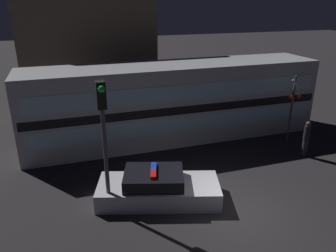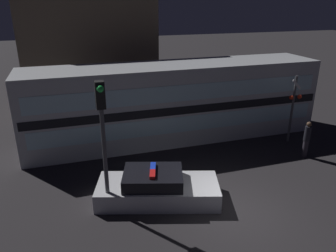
{
  "view_description": "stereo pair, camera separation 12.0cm",
  "coord_description": "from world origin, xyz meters",
  "px_view_note": "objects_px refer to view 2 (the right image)",
  "views": [
    {
      "loc": [
        -5.39,
        -8.57,
        7.15
      ],
      "look_at": [
        -1.08,
        4.49,
        1.82
      ],
      "focal_mm": 35.0,
      "sensor_mm": 36.0,
      "label": 1
    },
    {
      "loc": [
        -5.27,
        -8.61,
        7.15
      ],
      "look_at": [
        -1.08,
        4.49,
        1.82
      ],
      "focal_mm": 35.0,
      "sensor_mm": 36.0,
      "label": 2
    }
  ],
  "objects_px": {
    "crossing_signal_near": "(293,105)",
    "traffic_light_corner": "(103,127)",
    "train": "(175,102)",
    "police_car": "(157,188)",
    "pedestrian": "(307,139)"
  },
  "relations": [
    {
      "from": "crossing_signal_near",
      "to": "traffic_light_corner",
      "type": "relative_size",
      "value": 0.75
    },
    {
      "from": "pedestrian",
      "to": "police_car",
      "type": "bearing_deg",
      "value": -170.13
    },
    {
      "from": "police_car",
      "to": "traffic_light_corner",
      "type": "relative_size",
      "value": 1.03
    },
    {
      "from": "train",
      "to": "pedestrian",
      "type": "distance_m",
      "value": 6.81
    },
    {
      "from": "train",
      "to": "pedestrian",
      "type": "height_order",
      "value": "train"
    },
    {
      "from": "crossing_signal_near",
      "to": "traffic_light_corner",
      "type": "bearing_deg",
      "value": -162.31
    },
    {
      "from": "police_car",
      "to": "pedestrian",
      "type": "distance_m",
      "value": 7.98
    },
    {
      "from": "police_car",
      "to": "traffic_light_corner",
      "type": "bearing_deg",
      "value": -160.34
    },
    {
      "from": "train",
      "to": "traffic_light_corner",
      "type": "bearing_deg",
      "value": -128.27
    },
    {
      "from": "police_car",
      "to": "train",
      "type": "bearing_deg",
      "value": 81.94
    },
    {
      "from": "pedestrian",
      "to": "crossing_signal_near",
      "type": "distance_m",
      "value": 2.14
    },
    {
      "from": "train",
      "to": "police_car",
      "type": "relative_size",
      "value": 3.2
    },
    {
      "from": "police_car",
      "to": "pedestrian",
      "type": "relative_size",
      "value": 2.73
    },
    {
      "from": "police_car",
      "to": "crossing_signal_near",
      "type": "relative_size",
      "value": 1.37
    },
    {
      "from": "train",
      "to": "crossing_signal_near",
      "type": "height_order",
      "value": "train"
    }
  ]
}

